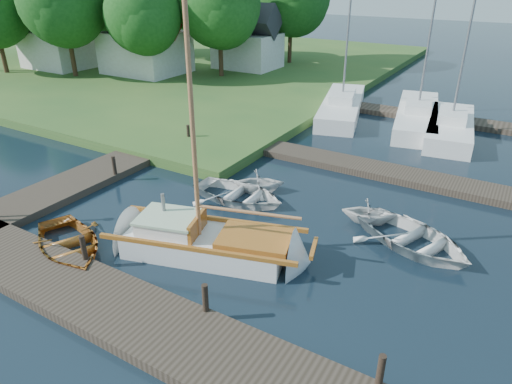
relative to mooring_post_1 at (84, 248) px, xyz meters
The scene contains 26 objects.
ground 5.87m from the mooring_post_1, 59.04° to the left, with size 160.00×160.00×0.00m, color black.
near_dock 3.21m from the mooring_post_1, 18.43° to the right, with size 18.00×2.20×0.30m, color #2F271E.
left_dock 8.62m from the mooring_post_1, 125.54° to the left, with size 2.20×18.00×0.30m, color #2F271E.
far_dock 12.55m from the mooring_post_1, 66.50° to the left, with size 14.00×1.60×0.30m, color #2F271E.
shore 36.80m from the mooring_post_1, 132.80° to the left, with size 50.00×40.00×0.50m, color #2D5423.
mooring_post_1 is the anchor object (origin of this frame).
mooring_post_2 4.50m from the mooring_post_1, ahead, with size 0.16×0.16×0.80m, color black.
mooring_post_3 9.00m from the mooring_post_1, ahead, with size 0.16×0.16×0.80m, color black.
mooring_post_4 6.40m from the mooring_post_1, 128.66° to the left, with size 0.16×0.16×0.80m, color black.
mooring_post_5 10.77m from the mooring_post_1, 111.80° to the left, with size 0.16×0.16×0.80m, color black.
sailboat 3.80m from the mooring_post_1, 41.81° to the left, with size 7.41×3.89×9.83m.
dinghy 1.26m from the mooring_post_1, 165.75° to the left, with size 2.63×3.68×0.76m, color #813B0F.
tender_a 6.31m from the mooring_post_1, 75.70° to the left, with size 2.68×3.75×0.78m, color white.
tender_b 7.42m from the mooring_post_1, 75.80° to the left, with size 1.74×2.02×1.06m, color white.
tender_c 10.33m from the mooring_post_1, 37.27° to the left, with size 2.84×3.98×0.82m, color white.
tender_d 9.57m from the mooring_post_1, 47.61° to the left, with size 1.64×1.90×1.00m, color white.
marina_boat_0 19.46m from the mooring_post_1, 88.28° to the left, with size 4.48×9.14×10.19m.
marina_boat_1 20.44m from the mooring_post_1, 75.55° to the left, with size 3.91×9.18×10.22m.
marina_boat_2 19.84m from the mooring_post_1, 68.83° to the left, with size 3.17×7.59×12.40m.
house_a 27.11m from the mooring_post_1, 128.99° to the left, with size 6.30×5.00×6.29m.
house_b 31.47m from the mooring_post_1, 142.77° to the left, with size 5.77×4.50×5.79m.
house_c 29.22m from the mooring_post_1, 112.17° to the left, with size 5.25×4.00×5.28m.
tree_1 27.58m from the mooring_post_1, 140.92° to the left, with size 6.70×6.70×9.20m.
tree_2 24.67m from the mooring_post_1, 128.21° to the left, with size 5.83×5.75×7.82m.
tree_3 26.05m from the mooring_post_1, 115.51° to the left, with size 6.41×6.38×8.74m.
tree_5 37.13m from the mooring_post_1, 137.14° to the left, with size 6.00×5.94×8.10m.
Camera 1 is at (7.30, -12.19, 8.15)m, focal length 32.00 mm.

